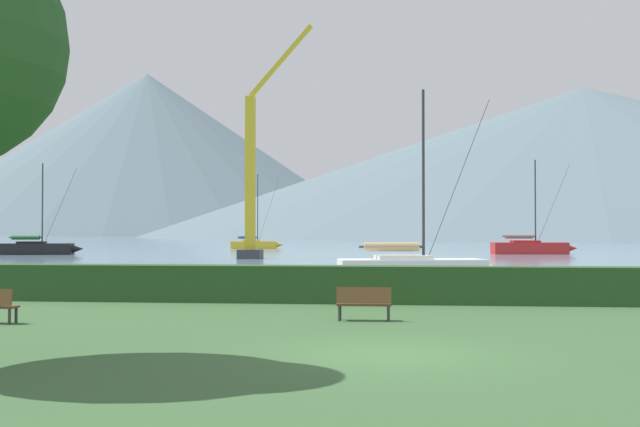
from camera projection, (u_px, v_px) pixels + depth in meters
ground_plane at (386, 354)px, 15.93m from camera, size 1000.00×1000.00×0.00m
harbor_water at (399, 243)px, 152.19m from camera, size 320.00×246.00×0.00m
hedge_line at (392, 285)px, 26.89m from camera, size 80.00×1.20×1.29m
sailboat_slip_0 at (254, 244)px, 105.40m from camera, size 7.22×3.03×10.05m
sailboat_slip_1 at (414, 268)px, 37.83m from camera, size 8.28×3.69×9.36m
sailboat_slip_2 at (37, 248)px, 79.46m from camera, size 8.48×4.03×9.31m
sailboat_slip_3 at (530, 247)px, 81.30m from camera, size 8.92×3.24×9.82m
park_bench_under_tree at (364, 302)px, 21.69m from camera, size 1.53×0.51×0.95m
dock_crane at (253, 184)px, 68.16m from camera, size 6.48×2.00×20.40m
distant_hill_west_ridge at (516, 190)px, 421.53m from camera, size 270.98×270.98×48.15m
distant_hill_central_peak at (147, 154)px, 410.97m from camera, size 251.39×251.39×84.79m
distant_hill_east_ridge at (583, 162)px, 302.71m from camera, size 338.56×338.56×57.76m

